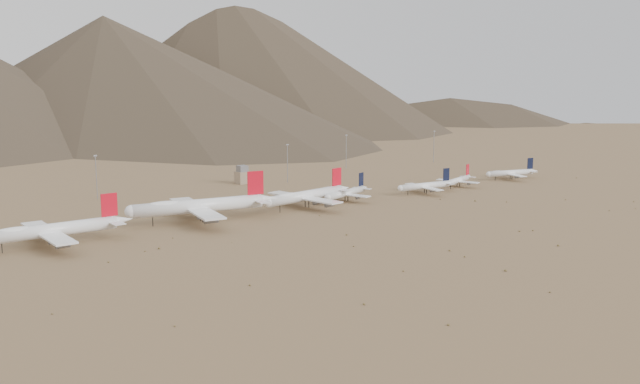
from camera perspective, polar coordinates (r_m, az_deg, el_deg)
ground at (r=358.58m, az=-0.44°, el=-2.18°), size 3000.00×3000.00×0.00m
widebody_west at (r=323.64m, az=-20.70°, el=-2.87°), size 67.74×51.75×20.12m
widebody_centre at (r=355.63m, az=-9.63°, el=-1.09°), size 78.05×61.00×23.38m
widebody_east at (r=387.18m, az=-1.14°, el=-0.28°), size 64.73×50.41×19.33m
narrowbody_a at (r=407.91m, az=2.16°, el=-0.06°), size 42.17×31.39×14.42m
narrowbody_b at (r=437.20m, az=8.49°, el=0.50°), size 43.33×31.40×14.33m
narrowbody_c at (r=466.51m, az=11.04°, el=0.95°), size 37.73×28.11×12.93m
narrowbody_d at (r=505.16m, az=15.09°, el=1.50°), size 41.69×30.79×14.06m
control_tower at (r=472.47m, az=-6.23°, el=1.32°), size 8.00×8.00×12.00m
mast_west at (r=431.84m, az=-17.47°, el=1.32°), size 2.00×0.60×25.70m
mast_centre at (r=473.55m, az=-2.63°, el=2.47°), size 2.00×0.60×25.70m
mast_east at (r=542.37m, az=2.11°, el=3.40°), size 2.00×0.60×25.70m
mast_far_east at (r=584.10m, az=9.10°, el=3.74°), size 2.00×0.60×25.70m
desert_scrub at (r=290.02m, az=3.77°, el=-5.01°), size 444.35×184.97×0.82m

